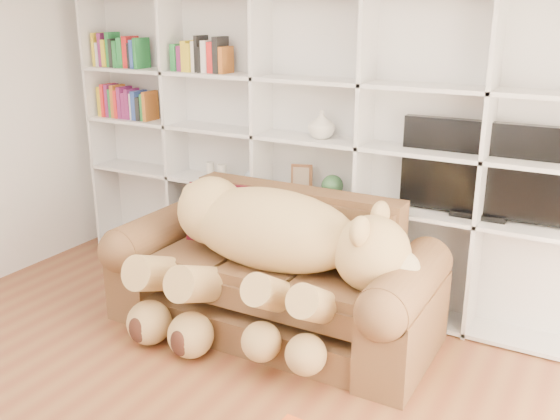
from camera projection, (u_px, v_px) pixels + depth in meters
The scene contains 12 objects.
wall_back at pixel (322, 129), 4.97m from camera, with size 5.00×0.02×2.70m, color white.
bookshelf at pixel (288, 134), 4.98m from camera, with size 4.43×0.35×2.40m.
sofa at pixel (274, 281), 4.55m from camera, with size 2.34×1.01×0.99m.
teddy_bear at pixel (265, 248), 4.26m from camera, with size 1.91×1.01×1.11m.
throw_pillow at pixel (220, 214), 4.84m from camera, with size 0.48×0.16×0.48m, color #570F1D.
tv at pixel (484, 171), 4.29m from camera, with size 1.15×0.18×0.68m.
picture_frame at pixel (302, 177), 4.96m from camera, with size 0.17×0.03×0.21m, color brown.
green_vase at pixel (332, 186), 4.84m from camera, with size 0.17×0.17×0.17m, color #305D34.
figurine_tall at pixel (210, 170), 5.39m from camera, with size 0.07×0.07×0.14m, color silver.
figurine_short at pixel (222, 172), 5.33m from camera, with size 0.08×0.08×0.13m, color silver.
snow_globe at pixel (250, 177), 5.20m from camera, with size 0.10×0.10×0.10m, color silver.
shelf_vase at pixel (321, 124), 4.75m from camera, with size 0.21×0.21×0.22m, color silver.
Camera 1 is at (2.11, -1.97, 2.28)m, focal length 40.00 mm.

